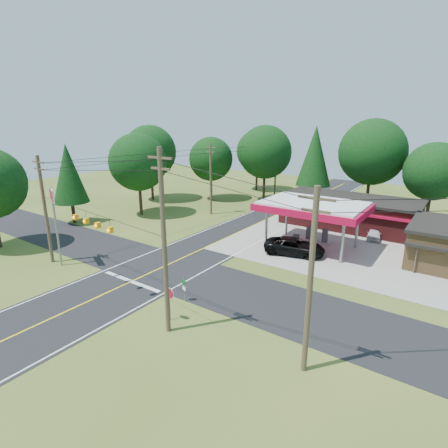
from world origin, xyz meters
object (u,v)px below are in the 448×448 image
Objects in this scene: gas_canopy at (313,208)px; suv_car at (294,247)px; sedan_car at (374,234)px; big_stop_sign at (53,208)px; octagonal_stop_sign at (169,296)px.

suv_car is at bearing -99.46° from gas_canopy.
sedan_car is at bearing -43.59° from suv_car.
gas_canopy is at bearing 46.65° from big_stop_sign.
big_stop_sign is (-16.50, -15.01, 4.69)m from suv_car.
octagonal_stop_sign is (-1.79, -16.01, 0.97)m from suv_car.
octagonal_stop_sign is at bearing -3.90° from big_stop_sign.
octagonal_stop_sign is (14.71, -1.00, -3.72)m from big_stop_sign.
gas_canopy is at bearing 83.14° from octagonal_stop_sign.
sedan_car is (4.90, 6.75, -3.66)m from gas_canopy.
suv_car is 1.65× the size of sedan_car.
gas_canopy is 4.40× the size of octagonal_stop_sign.
big_stop_sign is (-21.90, -24.76, 4.91)m from sedan_car.
suv_car is 11.14m from sedan_car.
suv_car is at bearing -128.76° from sedan_car.
suv_car is 2.46× the size of octagonal_stop_sign.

